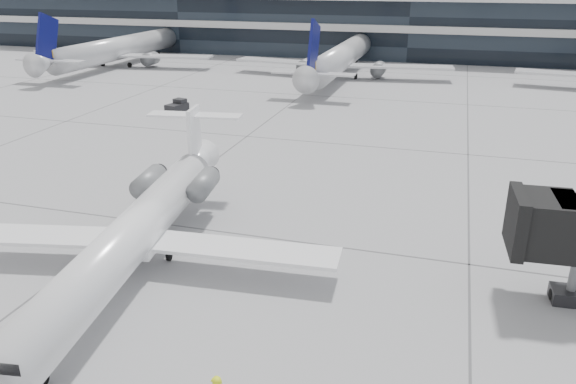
% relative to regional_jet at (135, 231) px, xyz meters
% --- Properties ---
extents(ground, '(220.00, 220.00, 0.00)m').
position_rel_regional_jet_xyz_m(ground, '(6.63, 5.24, -2.08)').
color(ground, gray).
rests_on(ground, ground).
extents(terminal, '(170.00, 22.00, 10.00)m').
position_rel_regional_jet_xyz_m(terminal, '(6.63, 87.24, 2.92)').
color(terminal, black).
rests_on(terminal, ground).
extents(bg_jet_left, '(32.00, 40.00, 9.60)m').
position_rel_regional_jet_xyz_m(bg_jet_left, '(-38.37, 60.24, -2.08)').
color(bg_jet_left, silver).
rests_on(bg_jet_left, ground).
extents(bg_jet_center, '(32.00, 40.00, 9.60)m').
position_rel_regional_jet_xyz_m(bg_jet_center, '(-1.37, 60.24, -2.08)').
color(bg_jet_center, silver).
rests_on(bg_jet_center, ground).
extents(regional_jet, '(21.10, 26.33, 6.09)m').
position_rel_regional_jet_xyz_m(regional_jet, '(0.00, 0.00, 0.00)').
color(regional_jet, white).
rests_on(regional_jet, ground).
extents(traffic_cone, '(0.44, 0.44, 0.53)m').
position_rel_regional_jet_xyz_m(traffic_cone, '(-6.09, 19.26, -1.83)').
color(traffic_cone, '#F5540C').
rests_on(traffic_cone, ground).
extents(far_tug, '(2.01, 2.74, 1.56)m').
position_rel_regional_jet_xyz_m(far_tug, '(-13.79, 31.64, -1.38)').
color(far_tug, black).
rests_on(far_tug, ground).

